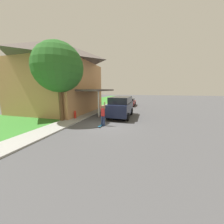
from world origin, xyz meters
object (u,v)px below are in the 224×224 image
skateboarder (103,114)px  fire_hydrant (75,115)px  suv_parked (121,106)px  lawn_tree_near (58,68)px  car_down_street (130,102)px  skateboard (101,126)px

skateboarder → fire_hydrant: skateboarder is taller
skateboarder → suv_parked: bearing=79.3°
suv_parked → skateboarder: (-0.71, -3.75, -0.16)m
lawn_tree_near → suv_parked: (4.92, 3.39, -3.64)m
car_down_street → fire_hydrant: car_down_street is taller
suv_parked → skateboard: size_ratio=5.97×
lawn_tree_near → fire_hydrant: bearing=57.9°
skateboarder → skateboard: size_ratio=2.39×
fire_hydrant → lawn_tree_near: bearing=-122.1°
skateboard → car_down_street: bearing=88.2°
suv_parked → fire_hydrant: (-4.22, -2.27, -0.72)m
lawn_tree_near → skateboard: bearing=-8.2°
skateboard → fire_hydrant: 3.82m
car_down_street → skateboard: 13.91m
car_down_street → skateboarder: (-0.32, -13.66, 0.38)m
car_down_street → skateboarder: 13.67m
lawn_tree_near → car_down_street: 14.66m
car_down_street → skateboard: car_down_street is taller
skateboard → suv_parked: bearing=78.3°
lawn_tree_near → skateboard: size_ratio=8.34×
skateboarder → skateboard: skateboarder is taller
suv_parked → fire_hydrant: suv_parked is taller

